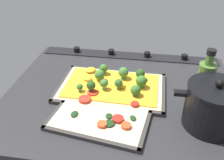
# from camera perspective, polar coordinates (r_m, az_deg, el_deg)

# --- Properties ---
(ground_plane) EXTENTS (0.83, 0.67, 0.03)m
(ground_plane) POSITION_cam_1_polar(r_m,az_deg,el_deg) (0.91, 2.01, -3.77)
(ground_plane) COLOR #28282B
(stove_control_panel) EXTENTS (0.79, 0.07, 0.03)m
(stove_control_panel) POSITION_cam_1_polar(r_m,az_deg,el_deg) (1.16, 3.90, 5.71)
(stove_control_panel) COLOR black
(stove_control_panel) RESTS_ON ground_plane
(baking_tray_front) EXTENTS (0.40, 0.26, 0.01)m
(baking_tray_front) POSITION_cam_1_polar(r_m,az_deg,el_deg) (0.92, -0.11, -1.96)
(baking_tray_front) COLOR #33302D
(baking_tray_front) RESTS_ON ground_plane
(broccoli_pizza) EXTENTS (0.37, 0.24, 0.06)m
(broccoli_pizza) POSITION_cam_1_polar(r_m,az_deg,el_deg) (0.92, 0.18, -0.96)
(broccoli_pizza) COLOR beige
(broccoli_pizza) RESTS_ON baking_tray_front
(baking_tray_back) EXTENTS (0.34, 0.29, 0.01)m
(baking_tray_back) POSITION_cam_1_polar(r_m,az_deg,el_deg) (0.81, -2.09, -7.64)
(baking_tray_back) COLOR #33302D
(baking_tray_back) RESTS_ON ground_plane
(veggie_pizza_back) EXTENTS (0.31, 0.27, 0.02)m
(veggie_pizza_back) POSITION_cam_1_polar(r_m,az_deg,el_deg) (0.80, -2.06, -7.24)
(veggie_pizza_back) COLOR #CCB08E
(veggie_pizza_back) RESTS_ON baking_tray_back
(cooking_pot) EXTENTS (0.24, 0.17, 0.16)m
(cooking_pot) POSITION_cam_1_polar(r_m,az_deg,el_deg) (0.79, 22.17, -5.59)
(cooking_pot) COLOR black
(cooking_pot) RESTS_ON ground_plane
(oil_bottle) EXTENTS (0.06, 0.06, 0.20)m
(oil_bottle) POSITION_cam_1_polar(r_m,az_deg,el_deg) (0.87, 20.35, -0.52)
(oil_bottle) COLOR #476B2D
(oil_bottle) RESTS_ON ground_plane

